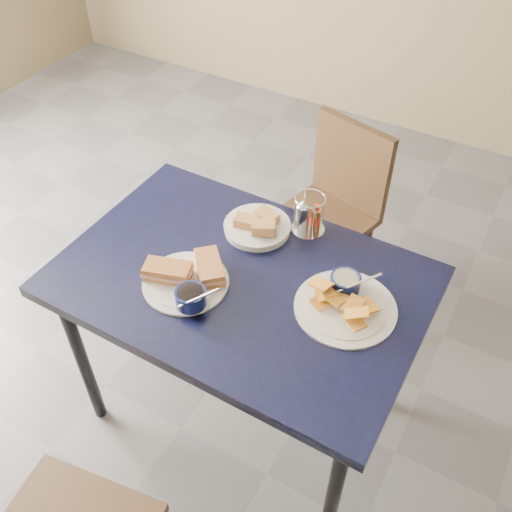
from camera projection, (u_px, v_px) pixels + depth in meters
The scene contains 7 objects.
ground at pixel (266, 475), 2.06m from camera, with size 6.00×6.00×0.00m, color #515156.
dining_table at pixel (241, 293), 1.78m from camera, with size 1.11×0.75×0.75m.
chair_far at pixel (332, 198), 2.48m from camera, with size 0.45×0.44×0.79m.
sandwich_plate at pixel (188, 279), 1.69m from camera, with size 0.30×0.27×0.12m.
plantain_plate at pixel (345, 299), 1.64m from camera, with size 0.30×0.30×0.12m.
bread_basket at pixel (258, 226), 1.87m from camera, with size 0.22×0.22×0.07m.
condiment_caddy at pixel (308, 216), 1.85m from camera, with size 0.11×0.11×0.14m.
Camera 1 is at (0.42, -0.82, 2.00)m, focal length 40.00 mm.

